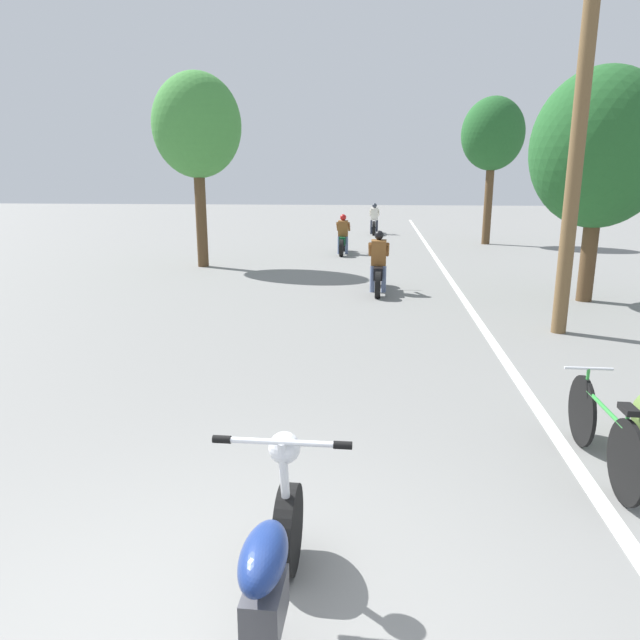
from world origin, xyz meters
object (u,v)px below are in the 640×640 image
roadside_tree_right_near (600,150)px  motorcycle_rider_far (374,222)px  utility_pole (578,138)px  roadside_tree_left (197,127)px  bicycle_parked (602,431)px  roadside_tree_right_far (493,135)px  motorcycle_rider_mid (343,239)px  motorcycle_rider_lead (378,269)px  motorcycle_foreground (267,585)px

roadside_tree_right_near → motorcycle_rider_far: (-4.73, 15.48, -2.56)m
utility_pole → roadside_tree_left: bearing=140.7°
motorcycle_rider_far → bicycle_parked: 23.27m
roadside_tree_right_far → motorcycle_rider_far: roadside_tree_right_far is taller
roadside_tree_right_far → motorcycle_rider_mid: 7.70m
roadside_tree_right_far → bicycle_parked: 19.58m
bicycle_parked → motorcycle_rider_mid: bearing=102.3°
bicycle_parked → motorcycle_rider_lead: bearing=103.8°
utility_pole → roadside_tree_right_far: bearing=85.2°
utility_pole → roadside_tree_left: size_ratio=1.12×
utility_pole → bicycle_parked: bearing=-102.2°
motorcycle_rider_mid → motorcycle_rider_far: (0.97, 7.91, 0.03)m
motorcycle_foreground → motorcycle_rider_mid: size_ratio=0.98×
motorcycle_rider_mid → motorcycle_rider_far: size_ratio=0.96×
roadside_tree_right_near → bicycle_parked: roadside_tree_right_near is taller
roadside_tree_right_far → roadside_tree_left: bearing=-142.3°
motorcycle_rider_mid → motorcycle_rider_far: bearing=83.0°
motorcycle_rider_lead → roadside_tree_right_near: bearing=-7.2°
roadside_tree_left → motorcycle_foreground: 15.22m
utility_pole → roadside_tree_right_near: utility_pole is taller
utility_pole → roadside_tree_right_near: size_ratio=1.30×
roadside_tree_right_near → motorcycle_rider_lead: 5.13m
roadside_tree_right_far → bicycle_parked: roadside_tree_right_far is taller
motorcycle_foreground → motorcycle_rider_far: 25.44m
roadside_tree_left → motorcycle_foreground: size_ratio=2.65×
utility_pole → motorcycle_foreground: utility_pole is taller
motorcycle_rider_lead → bicycle_parked: motorcycle_rider_lead is taller
motorcycle_rider_lead → motorcycle_rider_mid: size_ratio=0.96×
roadside_tree_right_near → motorcycle_rider_lead: bearing=172.8°
utility_pole → motorcycle_rider_lead: utility_pole is taller
utility_pole → motorcycle_rider_mid: (-4.38, 10.36, -2.64)m
motorcycle_foreground → motorcycle_rider_mid: (-0.81, 17.53, 0.10)m
motorcycle_rider_mid → roadside_tree_left: bearing=-138.3°
motorcycle_rider_lead → motorcycle_rider_mid: 7.14m
motorcycle_foreground → bicycle_parked: 3.41m
motorcycle_rider_lead → motorcycle_rider_mid: motorcycle_rider_lead is taller
roadside_tree_right_far → roadside_tree_left: roadside_tree_right_far is taller
motorcycle_rider_far → roadside_tree_right_far: bearing=-41.6°
roadside_tree_right_near → roadside_tree_left: roadside_tree_left is taller
roadside_tree_right_near → motorcycle_rider_lead: roadside_tree_right_near is taller
motorcycle_foreground → motorcycle_rider_lead: 10.53m
roadside_tree_right_near → motorcycle_rider_far: size_ratio=2.14×
motorcycle_rider_lead → motorcycle_foreground: bearing=-92.7°
bicycle_parked → roadside_tree_right_near: bearing=72.8°
motorcycle_rider_lead → motorcycle_rider_mid: bearing=100.5°
roadside_tree_right_far → motorcycle_foreground: 22.21m
roadside_tree_right_near → roadside_tree_right_far: bearing=90.7°
roadside_tree_left → motorcycle_rider_lead: 7.20m
motorcycle_rider_far → motorcycle_foreground: bearing=-90.4°
motorcycle_rider_far → motorcycle_rider_lead: bearing=-88.7°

